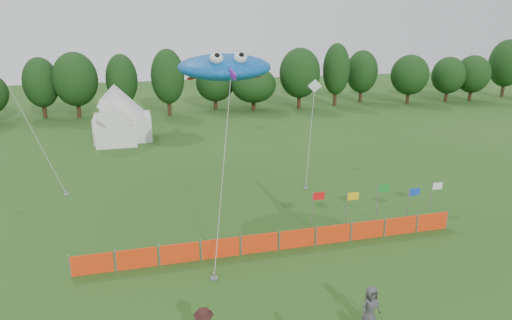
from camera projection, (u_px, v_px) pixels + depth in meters
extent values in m
cylinder|color=#382314|center=(44.00, 108.00, 55.02)|extent=(0.50, 0.50, 2.38)
ellipsoid|color=black|center=(41.00, 82.00, 54.12)|extent=(4.09, 4.09, 5.35)
cylinder|color=#382314|center=(78.00, 107.00, 55.21)|extent=(0.50, 0.50, 2.57)
ellipsoid|color=black|center=(75.00, 79.00, 54.24)|extent=(5.20, 5.20, 5.79)
cylinder|color=#382314|center=(124.00, 106.00, 56.48)|extent=(0.50, 0.50, 2.46)
ellipsoid|color=black|center=(122.00, 80.00, 55.55)|extent=(3.78, 3.78, 5.55)
cylinder|color=#382314|center=(169.00, 105.00, 56.51)|extent=(0.50, 0.50, 2.66)
ellipsoid|color=black|center=(168.00, 77.00, 55.50)|extent=(4.05, 4.05, 5.99)
cylinder|color=#382314|center=(216.00, 102.00, 60.57)|extent=(0.50, 0.50, 1.98)
ellipsoid|color=black|center=(215.00, 82.00, 59.82)|extent=(5.06, 5.06, 4.46)
cylinder|color=#382314|center=(254.00, 103.00, 59.94)|extent=(0.50, 0.50, 1.86)
ellipsoid|color=black|center=(254.00, 85.00, 59.24)|extent=(5.86, 5.86, 4.18)
cylinder|color=#382314|center=(299.00, 99.00, 61.21)|extent=(0.50, 0.50, 2.62)
ellipsoid|color=black|center=(300.00, 73.00, 60.22)|extent=(5.41, 5.41, 5.89)
cylinder|color=#382314|center=(335.00, 96.00, 63.12)|extent=(0.50, 0.50, 2.78)
ellipsoid|color=black|center=(336.00, 69.00, 62.07)|extent=(3.67, 3.67, 6.26)
cylinder|color=#382314|center=(360.00, 94.00, 66.13)|extent=(0.50, 0.50, 2.42)
ellipsoid|color=black|center=(362.00, 72.00, 65.21)|extent=(4.46, 4.46, 5.44)
cylinder|color=#382314|center=(408.00, 95.00, 65.10)|extent=(0.50, 0.50, 2.24)
ellipsoid|color=black|center=(410.00, 75.00, 64.26)|extent=(5.26, 5.26, 5.03)
cylinder|color=#382314|center=(446.00, 94.00, 66.73)|extent=(0.50, 0.50, 2.10)
ellipsoid|color=black|center=(449.00, 75.00, 65.93)|extent=(4.74, 4.74, 4.73)
cylinder|color=#382314|center=(470.00, 93.00, 67.22)|extent=(0.50, 0.50, 2.16)
ellipsoid|color=black|center=(473.00, 74.00, 66.40)|extent=(4.88, 4.88, 4.87)
cylinder|color=#382314|center=(503.00, 88.00, 70.67)|extent=(0.50, 0.50, 2.85)
ellipsoid|color=black|center=(507.00, 63.00, 69.59)|extent=(5.19, 5.19, 6.42)
cube|color=white|center=(117.00, 133.00, 43.36)|extent=(3.69, 3.69, 2.03)
cube|color=silver|center=(123.00, 127.00, 45.09)|extent=(5.42, 4.33, 2.38)
cube|color=#F7370D|center=(92.00, 264.00, 20.95)|extent=(1.90, 0.06, 1.00)
cube|color=#F7370D|center=(137.00, 259.00, 21.45)|extent=(1.90, 0.06, 1.00)
cube|color=#F7370D|center=(180.00, 253.00, 21.94)|extent=(1.90, 0.06, 1.00)
cube|color=#F7370D|center=(220.00, 248.00, 22.44)|extent=(1.90, 0.06, 1.00)
cube|color=#F7370D|center=(260.00, 243.00, 22.93)|extent=(1.90, 0.06, 1.00)
cube|color=#F7370D|center=(297.00, 239.00, 23.43)|extent=(1.90, 0.06, 1.00)
cube|color=#F7370D|center=(333.00, 234.00, 23.92)|extent=(1.90, 0.06, 1.00)
cube|color=#F7370D|center=(367.00, 230.00, 24.42)|extent=(1.90, 0.06, 1.00)
cube|color=#F7370D|center=(400.00, 226.00, 24.91)|extent=(1.90, 0.06, 1.00)
cube|color=#F7370D|center=(432.00, 222.00, 25.41)|extent=(1.90, 0.06, 1.00)
cylinder|color=gray|center=(312.00, 211.00, 25.38)|extent=(0.06, 0.06, 2.17)
cube|color=red|center=(319.00, 196.00, 25.22)|extent=(0.70, 0.02, 0.45)
cylinder|color=gray|center=(347.00, 210.00, 25.71)|extent=(0.06, 0.06, 2.03)
cube|color=yellow|center=(353.00, 196.00, 25.57)|extent=(0.70, 0.02, 0.45)
cylinder|color=gray|center=(377.00, 203.00, 26.34)|extent=(0.06, 0.06, 2.24)
cube|color=#148C26|center=(384.00, 188.00, 26.16)|extent=(0.70, 0.02, 0.45)
cylinder|color=gray|center=(408.00, 204.00, 26.81)|extent=(0.06, 0.06, 1.85)
cube|color=blue|center=(414.00, 192.00, 26.69)|extent=(0.70, 0.02, 0.45)
cylinder|color=gray|center=(431.00, 197.00, 27.88)|extent=(0.06, 0.06, 1.82)
cube|color=white|center=(437.00, 186.00, 27.76)|extent=(0.70, 0.02, 0.45)
imported|color=#434246|center=(370.00, 307.00, 17.22)|extent=(0.91, 0.68, 1.70)
ellipsoid|color=blue|center=(225.00, 67.00, 28.99)|extent=(6.38, 5.10, 2.08)
sphere|color=white|center=(216.00, 58.00, 27.43)|extent=(0.83, 0.83, 0.83)
sphere|color=white|center=(240.00, 58.00, 27.80)|extent=(0.83, 0.83, 0.83)
ellipsoid|color=#B61A09|center=(200.00, 76.00, 28.94)|extent=(1.75, 0.76, 0.27)
ellipsoid|color=#B61A09|center=(248.00, 75.00, 29.73)|extent=(1.75, 0.76, 0.27)
cube|color=purple|center=(232.00, 74.00, 26.94)|extent=(0.37, 0.96, 0.70)
cylinder|color=#A5A5A5|center=(224.00, 163.00, 23.96)|extent=(2.86, 8.97, 8.15)
cube|color=gray|center=(214.00, 278.00, 20.64)|extent=(0.30, 0.30, 0.10)
cube|color=white|center=(315.00, 86.00, 38.49)|extent=(1.16, 0.32, 1.16)
cylinder|color=#A5A5A5|center=(311.00, 132.00, 35.19)|extent=(3.74, 8.06, 6.03)
cube|color=gray|center=(306.00, 188.00, 31.88)|extent=(0.30, 0.30, 0.10)
cylinder|color=#A5A5A5|center=(18.00, 104.00, 31.39)|extent=(5.81, 6.70, 11.58)
cube|color=gray|center=(67.00, 194.00, 30.69)|extent=(0.30, 0.30, 0.10)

